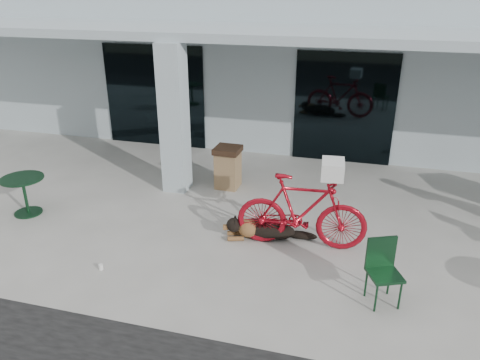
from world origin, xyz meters
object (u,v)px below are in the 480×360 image
(bicycle, at_px, (302,212))
(trash_receptacle, at_px, (228,167))
(cafe_chair_far_a, at_px, (385,274))
(cafe_table_near, at_px, (25,196))
(dog, at_px, (265,228))

(bicycle, bearing_deg, trash_receptacle, 38.06)
(cafe_chair_far_a, relative_size, trash_receptacle, 1.03)
(bicycle, distance_m, cafe_table_near, 5.35)
(dog, bearing_deg, trash_receptacle, 104.61)
(bicycle, relative_size, cafe_table_near, 2.71)
(cafe_table_near, distance_m, trash_receptacle, 4.11)
(dog, xyz_separation_m, trash_receptacle, (-1.28, 1.97, 0.26))
(bicycle, xyz_separation_m, dog, (-0.64, 0.10, -0.45))
(bicycle, xyz_separation_m, trash_receptacle, (-1.91, 2.07, -0.19))
(bicycle, height_order, cafe_chair_far_a, bicycle)
(bicycle, height_order, trash_receptacle, bicycle)
(dog, distance_m, trash_receptacle, 2.36)
(trash_receptacle, bearing_deg, cafe_table_near, -146.49)
(bicycle, xyz_separation_m, cafe_table_near, (-5.34, -0.20, -0.28))
(cafe_chair_far_a, distance_m, trash_receptacle, 4.64)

